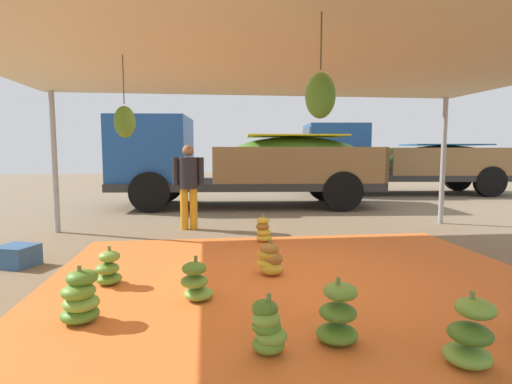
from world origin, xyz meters
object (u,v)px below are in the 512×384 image
object	(u,v)px
banana_bunch_0	(80,298)
banana_bunch_7	(109,269)
cargo_truck_main	(238,161)
worker_0	(188,180)
banana_bunch_8	(263,230)
banana_bunch_3	(470,336)
banana_bunch_1	(196,283)
banana_bunch_2	(270,259)
banana_bunch_6	(268,328)
crate_0	(17,256)
banana_bunch_5	(338,315)
cargo_truck_far	(397,160)

from	to	relation	value
banana_bunch_0	banana_bunch_7	distance (m)	1.01
cargo_truck_main	worker_0	world-z (taller)	cargo_truck_main
banana_bunch_8	cargo_truck_main	xyz separation A→B (m)	(-0.05, 4.52, 1.03)
worker_0	banana_bunch_3	bearing A→B (deg)	-68.28
banana_bunch_0	banana_bunch_1	size ratio (longest dim) A/B	1.11
banana_bunch_2	banana_bunch_8	xyz separation A→B (m)	(0.18, 1.80, 0.01)
banana_bunch_0	banana_bunch_3	xyz separation A→B (m)	(2.93, -1.11, 0.01)
banana_bunch_6	crate_0	size ratio (longest dim) A/B	1.00
worker_0	banana_bunch_2	bearing A→B (deg)	-70.59
banana_bunch_2	banana_bunch_3	xyz separation A→B (m)	(1.06, -2.29, 0.04)
banana_bunch_5	worker_0	bearing A→B (deg)	105.35
cargo_truck_main	crate_0	size ratio (longest dim) A/B	15.82
banana_bunch_2	banana_bunch_8	distance (m)	1.81
cargo_truck_main	crate_0	xyz separation A→B (m)	(-3.37, -5.53, -1.09)
banana_bunch_1	banana_bunch_5	xyz separation A→B (m)	(1.14, -1.04, 0.03)
banana_bunch_2	cargo_truck_main	distance (m)	6.41
cargo_truck_far	worker_0	bearing A→B (deg)	-140.52
banana_bunch_1	cargo_truck_main	xyz separation A→B (m)	(1.00, 7.10, 1.04)
cargo_truck_far	worker_0	xyz separation A→B (m)	(-6.96, -5.74, -0.24)
banana_bunch_2	banana_bunch_7	size ratio (longest dim) A/B	0.96
banana_bunch_3	crate_0	xyz separation A→B (m)	(-4.30, 3.09, -0.09)
banana_bunch_1	worker_0	world-z (taller)	worker_0
banana_bunch_6	cargo_truck_main	xyz separation A→B (m)	(0.44, 8.25, 1.04)
banana_bunch_0	banana_bunch_6	xyz separation A→B (m)	(1.55, -0.75, -0.03)
cargo_truck_main	banana_bunch_2	bearing A→B (deg)	-91.11
banana_bunch_7	cargo_truck_far	bearing A→B (deg)	49.31
banana_bunch_0	banana_bunch_8	size ratio (longest dim) A/B	1.09
cargo_truck_far	crate_0	xyz separation A→B (m)	(-9.12, -8.04, -1.05)
banana_bunch_8	banana_bunch_2	bearing A→B (deg)	-95.56
banana_bunch_2	worker_0	world-z (taller)	worker_0
banana_bunch_2	banana_bunch_6	xyz separation A→B (m)	(-0.32, -1.93, 0.00)
banana_bunch_5	cargo_truck_far	xyz separation A→B (m)	(5.61, 10.65, 0.96)
banana_bunch_2	banana_bunch_6	world-z (taller)	banana_bunch_6
crate_0	cargo_truck_main	bearing A→B (deg)	58.63
banana_bunch_2	banana_bunch_3	distance (m)	2.52
banana_bunch_5	banana_bunch_7	distance (m)	2.69
banana_bunch_7	cargo_truck_main	distance (m)	6.86
banana_bunch_0	banana_bunch_7	size ratio (longest dim) A/B	1.14
banana_bunch_3	banana_bunch_7	size ratio (longest dim) A/B	1.20
banana_bunch_0	banana_bunch_5	xyz separation A→B (m)	(2.14, -0.64, 0.00)
banana_bunch_0	banana_bunch_3	distance (m)	3.14
banana_bunch_7	crate_0	world-z (taller)	banana_bunch_7
banana_bunch_6	banana_bunch_8	bearing A→B (deg)	82.39
banana_bunch_1	cargo_truck_far	size ratio (longest dim) A/B	0.06
banana_bunch_8	cargo_truck_far	bearing A→B (deg)	50.98
banana_bunch_2	crate_0	size ratio (longest dim) A/B	0.95
cargo_truck_main	crate_0	bearing A→B (deg)	-121.37
banana_bunch_0	banana_bunch_1	world-z (taller)	banana_bunch_0
banana_bunch_1	cargo_truck_main	bearing A→B (deg)	81.99
cargo_truck_far	crate_0	bearing A→B (deg)	-138.60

